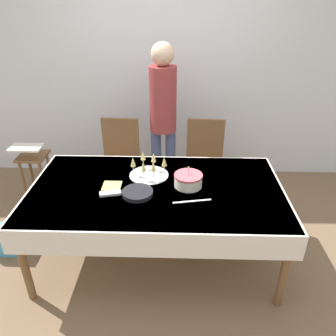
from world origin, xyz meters
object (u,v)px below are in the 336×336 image
dining_chair_far_left (120,159)px  birthday_cake (188,180)px  gift_bag (4,240)px  dining_chair_far_right (204,161)px  champagne_tray (149,167)px  high_chair (33,162)px  plate_stack_main (138,193)px  person_standing (163,111)px

dining_chair_far_left → birthday_cake: dining_chair_far_left is taller
gift_bag → dining_chair_far_right: bearing=25.4°
champagne_tray → high_chair: bearing=153.3°
champagne_tray → gift_bag: champagne_tray is taller
birthday_cake → plate_stack_main: 0.43m
dining_chair_far_right → plate_stack_main: 1.19m
birthday_cake → high_chair: bearing=153.3°
birthday_cake → champagne_tray: birthday_cake is taller
plate_stack_main → high_chair: bearing=142.3°
dining_chair_far_right → birthday_cake: 0.92m
dining_chair_far_left → birthday_cake: size_ratio=4.14×
champagne_tray → gift_bag: (-1.33, -0.20, -0.67)m
person_standing → high_chair: 1.55m
person_standing → dining_chair_far_right: bearing=-11.9°
dining_chair_far_left → birthday_cake: bearing=-50.1°
person_standing → gift_bag: size_ratio=6.22×
champagne_tray → person_standing: size_ratio=0.20×
champagne_tray → person_standing: bearing=83.4°
dining_chair_far_left → plate_stack_main: 1.08m
dining_chair_far_left → gift_bag: (-0.95, -0.89, -0.39)m
plate_stack_main → gift_bag: 1.41m
dining_chair_far_right → high_chair: (-1.89, -0.01, -0.05)m
champagne_tray → plate_stack_main: size_ratio=1.39×
dining_chair_far_right → champagne_tray: dining_chair_far_right is taller
high_chair → gift_bag: (0.02, -0.88, -0.34)m
dining_chair_far_left → dining_chair_far_right: 0.92m
dining_chair_far_right → person_standing: bearing=168.1°
person_standing → gift_bag: person_standing is taller
dining_chair_far_left → plate_stack_main: bearing=-72.5°
plate_stack_main → gift_bag: bearing=174.8°
high_chair → champagne_tray: bearing=-26.7°
birthday_cake → champagne_tray: bearing=153.6°
champagne_tray → person_standing: person_standing is taller
person_standing → birthday_cake: bearing=-75.4°
person_standing → high_chair: person_standing is taller
birthday_cake → high_chair: (-1.68, 0.85, -0.30)m
birthday_cake → plate_stack_main: (-0.40, -0.15, -0.04)m
dining_chair_far_right → birthday_cake: bearing=-103.3°
champagne_tray → gift_bag: 1.50m
dining_chair_far_left → gift_bag: dining_chair_far_left is taller
birthday_cake → champagne_tray: size_ratio=0.68×
dining_chair_far_left → plate_stack_main: size_ratio=3.90×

